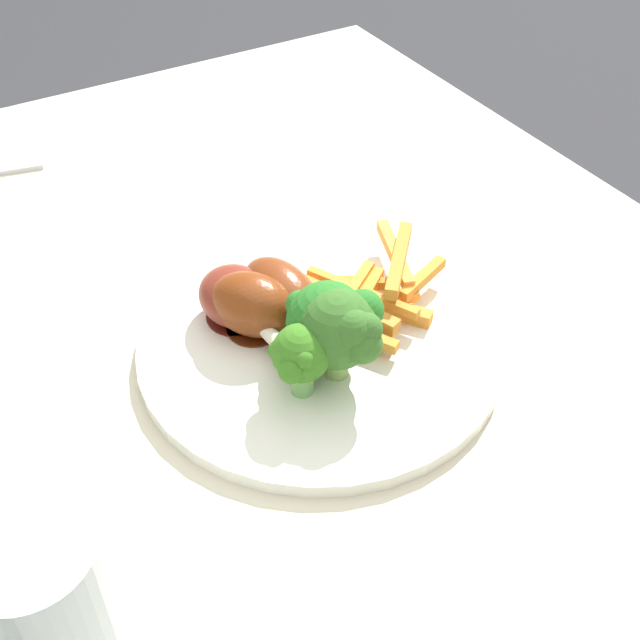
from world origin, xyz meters
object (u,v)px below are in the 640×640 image
object	(u,v)px
dining_table	(318,415)
broccoli_floret_back	(342,330)
chicken_drumstick_extra	(258,307)
chicken_drumstick_near	(238,299)
broccoli_floret_middle	(331,324)
dinner_plate	(320,344)
water_glass	(55,621)
chicken_drumstick_far	(284,295)
broccoli_floret_front	(300,357)
carrot_fries_pile	(370,290)

from	to	relation	value
dining_table	broccoli_floret_back	distance (m)	0.19
broccoli_floret_back	chicken_drumstick_extra	bearing A→B (deg)	-158.54
dining_table	broccoli_floret_back	size ratio (longest dim) A/B	13.82
chicken_drumstick_near	chicken_drumstick_extra	bearing A→B (deg)	19.43
chicken_drumstick_extra	broccoli_floret_middle	bearing A→B (deg)	24.57
dinner_plate	water_glass	distance (m)	0.31
broccoli_floret_back	chicken_drumstick_far	distance (m)	0.09
chicken_drumstick_extra	broccoli_floret_front	bearing A→B (deg)	-3.62
dining_table	broccoli_floret_front	world-z (taller)	broccoli_floret_front
chicken_drumstick_far	broccoli_floret_middle	bearing A→B (deg)	2.16
broccoli_floret_middle	chicken_drumstick_near	world-z (taller)	broccoli_floret_middle
dining_table	chicken_drumstick_extra	size ratio (longest dim) A/B	8.48
broccoli_floret_front	dinner_plate	bearing A→B (deg)	136.25
broccoli_floret_front	water_glass	distance (m)	0.24
chicken_drumstick_near	chicken_drumstick_far	xyz separation A→B (m)	(0.01, 0.03, 0.00)
broccoli_floret_middle	chicken_drumstick_far	xyz separation A→B (m)	(-0.07, -0.00, -0.02)
dining_table	water_glass	distance (m)	0.37
water_glass	dining_table	bearing A→B (deg)	125.76
broccoli_floret_back	dining_table	bearing A→B (deg)	163.59
chicken_drumstick_extra	chicken_drumstick_near	bearing A→B (deg)	-160.57
chicken_drumstick_far	chicken_drumstick_extra	xyz separation A→B (m)	(0.01, -0.03, 0.00)
chicken_drumstick_far	chicken_drumstick_near	bearing A→B (deg)	-113.19
broccoli_floret_middle	chicken_drumstick_far	bearing A→B (deg)	-177.84
dining_table	broccoli_floret_middle	distance (m)	0.18
chicken_drumstick_near	water_glass	bearing A→B (deg)	-43.70
dining_table	dinner_plate	size ratio (longest dim) A/B	3.59
dinner_plate	chicken_drumstick_extra	world-z (taller)	chicken_drumstick_extra
broccoli_floret_back	chicken_drumstick_extra	world-z (taller)	broccoli_floret_back
dinner_plate	broccoli_floret_middle	bearing A→B (deg)	-14.91
carrot_fries_pile	chicken_drumstick_near	bearing A→B (deg)	-111.34
carrot_fries_pile	chicken_drumstick_far	world-z (taller)	chicken_drumstick_far
dinner_plate	broccoli_floret_middle	world-z (taller)	broccoli_floret_middle
dining_table	chicken_drumstick_far	size ratio (longest dim) A/B	7.80
broccoli_floret_front	chicken_drumstick_far	distance (m)	0.09
broccoli_floret_middle	broccoli_floret_front	bearing A→B (deg)	-68.32
carrot_fries_pile	dinner_plate	bearing A→B (deg)	-75.68
chicken_drumstick_near	chicken_drumstick_far	world-z (taller)	chicken_drumstick_far
chicken_drumstick_near	water_glass	distance (m)	0.30
chicken_drumstick_near	broccoli_floret_back	bearing A→B (deg)	21.03
chicken_drumstick_near	chicken_drumstick_extra	distance (m)	0.02
broccoli_floret_middle	water_glass	bearing A→B (deg)	-61.40
dining_table	chicken_drumstick_near	distance (m)	0.16
water_glass	broccoli_floret_front	bearing A→B (deg)	119.64
dinner_plate	broccoli_floret_back	size ratio (longest dim) A/B	3.85
broccoli_floret_back	chicken_drumstick_near	size ratio (longest dim) A/B	0.66
dinner_plate	broccoli_floret_middle	distance (m)	0.06
carrot_fries_pile	broccoli_floret_middle	bearing A→B (deg)	-55.27
chicken_drumstick_near	water_glass	world-z (taller)	water_glass
carrot_fries_pile	chicken_drumstick_near	distance (m)	0.11
broccoli_floret_back	carrot_fries_pile	size ratio (longest dim) A/B	0.55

